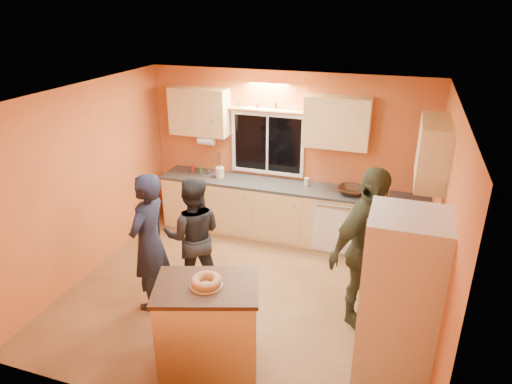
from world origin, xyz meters
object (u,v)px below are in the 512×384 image
at_px(refrigerator, 399,299).
at_px(person_left, 149,242).
at_px(person_center, 193,236).
at_px(person_right, 367,249).
at_px(island, 208,325).

relative_size(refrigerator, person_left, 1.03).
xyz_separation_m(person_left, person_center, (0.36, 0.47, -0.09)).
bearing_deg(person_center, person_right, 159.10).
bearing_deg(person_center, refrigerator, 142.79).
bearing_deg(person_right, refrigerator, -117.36).
height_order(refrigerator, island, refrigerator).
relative_size(island, person_center, 0.76).
xyz_separation_m(refrigerator, person_center, (-2.54, 0.72, -0.11)).
xyz_separation_m(person_left, person_right, (2.51, 0.49, 0.10)).
bearing_deg(refrigerator, person_right, 117.80).
height_order(person_left, person_center, person_left).
height_order(refrigerator, person_right, person_right).
bearing_deg(refrigerator, island, -164.69).
relative_size(person_left, person_right, 0.90).
xyz_separation_m(person_center, person_right, (2.15, 0.02, 0.19)).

